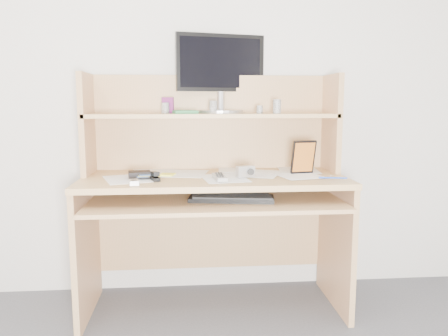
{
  "coord_description": "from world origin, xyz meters",
  "views": [
    {
      "loc": [
        -0.14,
        -0.82,
        1.14
      ],
      "look_at": [
        0.05,
        1.43,
        0.8
      ],
      "focal_mm": 35.0,
      "sensor_mm": 36.0,
      "label": 1
    }
  ],
  "objects": [
    {
      "name": "chip_stack_a",
      "position": [
        -0.26,
        1.67,
        1.11
      ],
      "size": [
        0.05,
        0.05,
        0.06
      ],
      "primitive_type": "cylinder",
      "rotation": [
        0.0,
        0.0,
        -0.13
      ],
      "color": "black",
      "rests_on": "desk"
    },
    {
      "name": "chip_stack_c",
      "position": [
        0.27,
        1.62,
        1.1
      ],
      "size": [
        0.05,
        0.05,
        0.04
      ],
      "primitive_type": "cylinder",
      "rotation": [
        0.0,
        0.0,
        -0.32
      ],
      "color": "black",
      "rests_on": "desk"
    },
    {
      "name": "sticky_note_pad",
      "position": [
        -0.25,
        1.52,
        0.75
      ],
      "size": [
        0.09,
        0.09,
        0.01
      ],
      "primitive_type": "cube",
      "rotation": [
        0.0,
        0.0,
        -0.28
      ],
      "color": "yellow",
      "rests_on": "desk"
    },
    {
      "name": "stapler",
      "position": [
        -0.31,
        1.38,
        0.78
      ],
      "size": [
        0.06,
        0.13,
        0.04
      ],
      "primitive_type": "cube",
      "rotation": [
        0.0,
        0.0,
        0.25
      ],
      "color": "black",
      "rests_on": "paper_clutter"
    },
    {
      "name": "back_wall",
      "position": [
        0.0,
        1.8,
        1.25
      ],
      "size": [
        3.6,
        0.04,
        2.5
      ],
      "primitive_type": "cube",
      "color": "silver",
      "rests_on": "floor"
    },
    {
      "name": "shelf_book",
      "position": [
        -0.15,
        1.65,
        1.09
      ],
      "size": [
        0.16,
        0.2,
        0.02
      ],
      "primitive_type": "cube",
      "rotation": [
        0.0,
        0.0,
        0.18
      ],
      "color": "#35854D",
      "rests_on": "desk"
    },
    {
      "name": "chip_stack_d",
      "position": [
        0.36,
        1.59,
        1.12
      ],
      "size": [
        0.06,
        0.06,
        0.08
      ],
      "primitive_type": "cylinder",
      "rotation": [
        0.0,
        0.0,
        0.31
      ],
      "color": "white",
      "rests_on": "desk"
    },
    {
      "name": "keyboard",
      "position": [
        0.08,
        1.32,
        0.66
      ],
      "size": [
        0.44,
        0.22,
        0.03
      ],
      "rotation": [
        0.0,
        0.0,
        -0.16
      ],
      "color": "black",
      "rests_on": "desk"
    },
    {
      "name": "tv_remote",
      "position": [
        0.02,
        1.36,
        0.77
      ],
      "size": [
        0.07,
        0.19,
        0.02
      ],
      "primitive_type": "cube",
      "rotation": [
        0.0,
        0.0,
        0.11
      ],
      "color": "#9B9A96",
      "rests_on": "paper_clutter"
    },
    {
      "name": "wallet",
      "position": [
        -0.39,
        1.46,
        0.77
      ],
      "size": [
        0.13,
        0.11,
        0.03
      ],
      "primitive_type": "cube",
      "rotation": [
        0.0,
        0.0,
        0.14
      ],
      "color": "black",
      "rests_on": "paper_clutter"
    },
    {
      "name": "flip_phone",
      "position": [
        -0.4,
        1.26,
        0.77
      ],
      "size": [
        0.06,
        0.09,
        0.02
      ],
      "primitive_type": "cube",
      "rotation": [
        0.0,
        0.0,
        0.16
      ],
      "color": "silver",
      "rests_on": "paper_clutter"
    },
    {
      "name": "card_box",
      "position": [
        -0.25,
        1.69,
        1.13
      ],
      "size": [
        0.07,
        0.04,
        0.09
      ],
      "primitive_type": "cube",
      "rotation": [
        0.0,
        0.0,
        -0.27
      ],
      "color": "maroon",
      "rests_on": "desk"
    },
    {
      "name": "blue_pen",
      "position": [
        0.6,
        1.32,
        0.76
      ],
      "size": [
        0.14,
        0.04,
        0.01
      ],
      "primitive_type": "cylinder",
      "rotation": [
        1.57,
        0.0,
        1.36
      ],
      "color": "blue",
      "rests_on": "paper_clutter"
    },
    {
      "name": "game_case",
      "position": [
        0.49,
        1.49,
        0.85
      ],
      "size": [
        0.13,
        0.04,
        0.18
      ],
      "primitive_type": "cube",
      "rotation": [
        0.0,
        0.0,
        0.18
      ],
      "color": "black",
      "rests_on": "paper_clutter"
    },
    {
      "name": "monitor",
      "position": [
        0.06,
        1.75,
        1.32
      ],
      "size": [
        0.52,
        0.26,
        0.45
      ],
      "rotation": [
        0.0,
        0.0,
        0.21
      ],
      "color": "#B9BABF",
      "rests_on": "desk"
    },
    {
      "name": "digital_camera",
      "position": [
        0.16,
        1.41,
        0.79
      ],
      "size": [
        0.1,
        0.07,
        0.06
      ],
      "primitive_type": "cube",
      "rotation": [
        0.0,
        0.0,
        0.33
      ],
      "color": "#AEAEB0",
      "rests_on": "paper_clutter"
    },
    {
      "name": "chip_stack_b",
      "position": [
        0.01,
        1.63,
        1.12
      ],
      "size": [
        0.06,
        0.06,
        0.07
      ],
      "primitive_type": "cylinder",
      "rotation": [
        0.0,
        0.0,
        -0.31
      ],
      "color": "white",
      "rests_on": "desk"
    },
    {
      "name": "paper_clutter",
      "position": [
        0.0,
        1.48,
        0.75
      ],
      "size": [
        1.32,
        0.54,
        0.01
      ],
      "primitive_type": "cube",
      "color": "white",
      "rests_on": "desk"
    },
    {
      "name": "desk",
      "position": [
        0.0,
        1.56,
        0.69
      ],
      "size": [
        1.4,
        0.7,
        1.3
      ],
      "color": "tan",
      "rests_on": "floor"
    }
  ]
}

